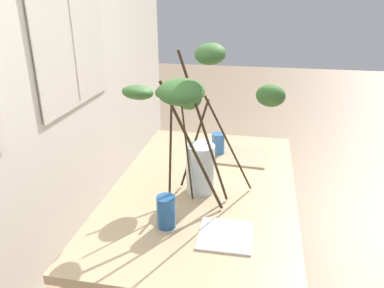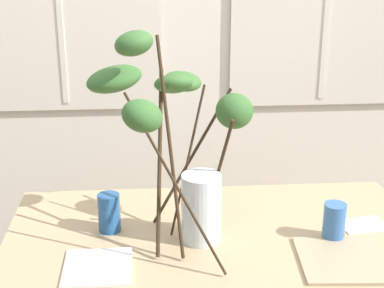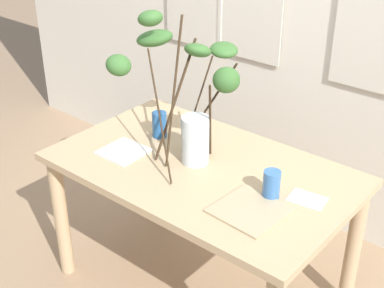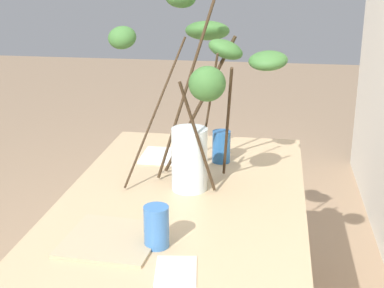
% 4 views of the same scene
% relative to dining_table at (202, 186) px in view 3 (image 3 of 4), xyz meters
% --- Properties ---
extents(ground, '(14.00, 14.00, 0.00)m').
position_rel_dining_table_xyz_m(ground, '(0.00, 0.00, -0.63)').
color(ground, '#9E7F60').
extents(dining_table, '(1.40, 0.85, 0.74)m').
position_rel_dining_table_xyz_m(dining_table, '(0.00, 0.00, 0.00)').
color(dining_table, tan).
rests_on(dining_table, ground).
extents(vase_with_branches, '(0.56, 0.70, 0.71)m').
position_rel_dining_table_xyz_m(vase_with_branches, '(-0.11, 0.03, 0.46)').
color(vase_with_branches, silver).
rests_on(vase_with_branches, dining_table).
extents(drinking_glass_blue_left, '(0.07, 0.07, 0.13)m').
position_rel_dining_table_xyz_m(drinking_glass_blue_left, '(-0.35, 0.09, 0.18)').
color(drinking_glass_blue_left, '#235693').
rests_on(drinking_glass_blue_left, dining_table).
extents(drinking_glass_blue_right, '(0.07, 0.07, 0.13)m').
position_rel_dining_table_xyz_m(drinking_glass_blue_right, '(0.39, -0.02, 0.17)').
color(drinking_glass_blue_right, '#386BAD').
rests_on(drinking_glass_blue_right, dining_table).
extents(plate_square_left, '(0.21, 0.21, 0.01)m').
position_rel_dining_table_xyz_m(plate_square_left, '(-0.38, -0.14, 0.12)').
color(plate_square_left, white).
rests_on(plate_square_left, dining_table).
extents(plate_square_right, '(0.29, 0.29, 0.01)m').
position_rel_dining_table_xyz_m(plate_square_right, '(0.38, -0.16, 0.12)').
color(plate_square_right, tan).
rests_on(plate_square_right, dining_table).
extents(napkin_folded, '(0.17, 0.13, 0.00)m').
position_rel_dining_table_xyz_m(napkin_folded, '(0.52, 0.07, 0.11)').
color(napkin_folded, silver).
rests_on(napkin_folded, dining_table).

